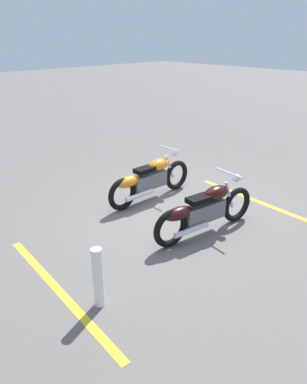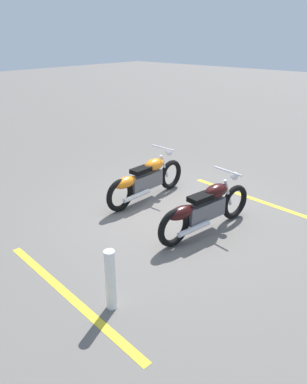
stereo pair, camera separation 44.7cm
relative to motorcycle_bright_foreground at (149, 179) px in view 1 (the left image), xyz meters
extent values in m
plane|color=#66605B|center=(0.09, 0.86, -0.46)|extent=(60.00, 60.00, 0.00)
torus|color=black|center=(-0.84, 0.01, -0.13)|extent=(0.67, 0.12, 0.67)
torus|color=black|center=(0.72, -0.01, -0.13)|extent=(0.67, 0.12, 0.67)
cube|color=#59595E|center=(-0.01, 0.00, -0.04)|extent=(0.84, 0.23, 0.32)
ellipsoid|color=orange|center=(-0.28, 0.00, 0.26)|extent=(0.52, 0.29, 0.24)
ellipsoid|color=orange|center=(0.56, -0.01, 0.10)|extent=(0.56, 0.25, 0.22)
cube|color=black|center=(0.12, 0.00, 0.24)|extent=(0.44, 0.25, 0.09)
cylinder|color=silver|center=(-0.61, 0.00, 0.13)|extent=(0.27, 0.06, 0.56)
cylinder|color=silver|center=(-0.56, 0.00, 0.56)|extent=(0.04, 0.62, 0.04)
sphere|color=silver|center=(-0.76, 0.01, 0.42)|extent=(0.15, 0.15, 0.15)
cylinder|color=silver|center=(0.39, 0.13, -0.20)|extent=(0.70, 0.10, 0.09)
torus|color=black|center=(-0.51, 1.84, -0.13)|extent=(0.68, 0.21, 0.67)
torus|color=black|center=(1.03, 1.60, -0.13)|extent=(0.68, 0.21, 0.67)
cube|color=#59595E|center=(0.31, 1.71, -0.04)|extent=(0.86, 0.34, 0.32)
ellipsoid|color=black|center=(0.04, 1.75, 0.26)|extent=(0.56, 0.35, 0.24)
ellipsoid|color=black|center=(0.88, 1.63, 0.10)|extent=(0.59, 0.32, 0.22)
cube|color=black|center=(0.44, 1.69, 0.24)|extent=(0.47, 0.30, 0.09)
cylinder|color=silver|center=(-0.28, 1.80, 0.13)|extent=(0.27, 0.10, 0.56)
cylinder|color=silver|center=(-0.23, 1.79, 0.56)|extent=(0.13, 0.62, 0.04)
sphere|color=silver|center=(-0.43, 1.82, 0.42)|extent=(0.15, 0.15, 0.15)
cylinder|color=silver|center=(0.73, 1.79, -0.20)|extent=(0.71, 0.19, 0.09)
cylinder|color=white|center=(2.74, 1.96, -0.04)|extent=(0.14, 0.14, 0.85)
cube|color=yellow|center=(-1.56, 1.77, -0.46)|extent=(0.38, 3.20, 0.01)
cube|color=yellow|center=(2.99, 1.34, -0.46)|extent=(0.38, 3.20, 0.01)
camera|label=1|loc=(4.90, 5.21, 2.81)|focal=34.44mm
camera|label=2|loc=(5.21, 4.89, 2.81)|focal=34.44mm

